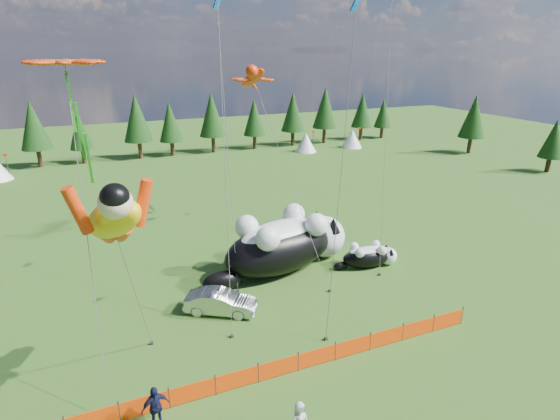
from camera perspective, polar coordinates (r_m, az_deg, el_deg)
ground at (r=24.05m, az=-3.01°, el=-16.54°), size 160.00×160.00×0.00m
safety_fence at (r=21.53m, az=-0.19°, el=-19.91°), size 22.06×0.06×1.10m
tree_line at (r=64.40m, az=-16.86°, el=10.05°), size 90.00×4.00×8.00m
festival_tents at (r=62.12m, az=-5.89°, el=8.01°), size 50.00×3.20×2.80m
cat_large at (r=30.00m, az=0.83°, el=-4.29°), size 11.21×5.88×4.10m
cat_small at (r=31.41m, az=11.61°, el=-5.86°), size 4.67×2.17×1.69m
car at (r=25.98m, az=-7.76°, el=-11.83°), size 4.29×3.32×1.36m
spectator_c at (r=19.71m, az=-15.98°, el=-23.55°), size 1.26×0.85×1.96m
spectator_e at (r=18.97m, az=2.53°, el=-25.60°), size 0.89×0.74×1.56m
superhero_kite at (r=17.45m, az=-20.99°, el=-1.11°), size 5.69×6.59×10.87m
gecko_kite at (r=34.99m, az=-3.59°, el=16.79°), size 3.18×15.10×17.08m
flower_kite at (r=19.35m, az=-26.24°, el=16.40°), size 3.66×5.71×14.30m
diamond_kite_a at (r=24.74m, az=-8.04°, el=24.02°), size 1.91×5.68×17.84m
diamond_kite_b at (r=34.98m, az=14.38°, el=24.81°), size 4.60×7.75×20.46m
diamond_kite_c at (r=20.41m, az=9.79°, el=23.18°), size 1.68×1.04×17.04m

